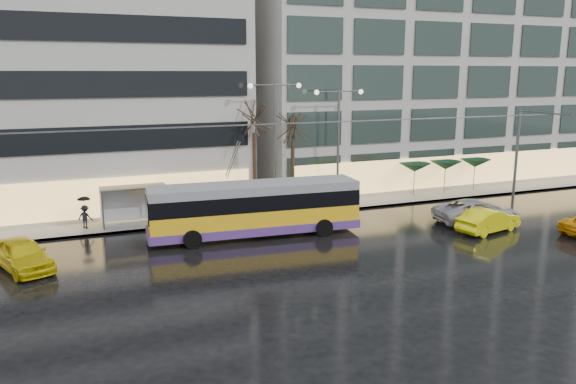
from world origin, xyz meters
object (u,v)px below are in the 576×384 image
bus_shelter (127,197)px  street_lamp_near (275,129)px  taxi_a (23,255)px  trolleybus (255,210)px

bus_shelter → street_lamp_near: (10.38, 0.11, 4.03)m
bus_shelter → taxi_a: (-5.96, -6.72, -1.14)m
trolleybus → bus_shelter: 8.78m
street_lamp_near → bus_shelter: bearing=-179.4°
trolleybus → bus_shelter: bearing=142.8°
trolleybus → street_lamp_near: street_lamp_near is taller
street_lamp_near → taxi_a: size_ratio=1.87×
trolleybus → taxi_a: size_ratio=2.71×
street_lamp_near → taxi_a: 18.45m
bus_shelter → street_lamp_near: size_ratio=0.47×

